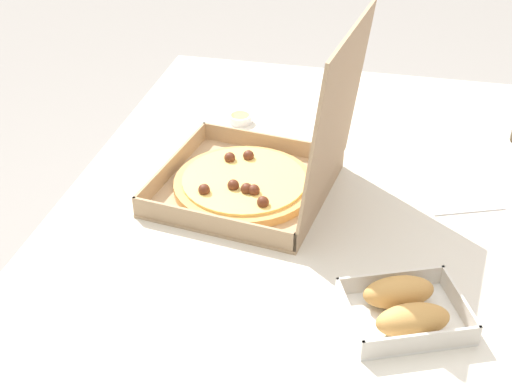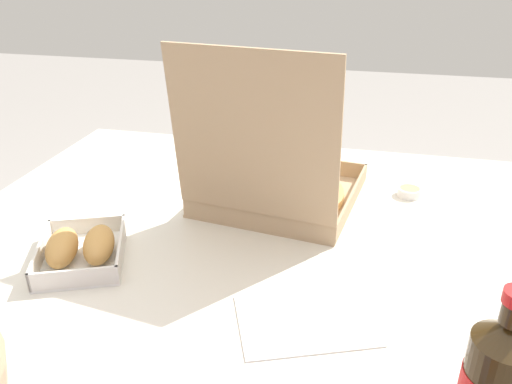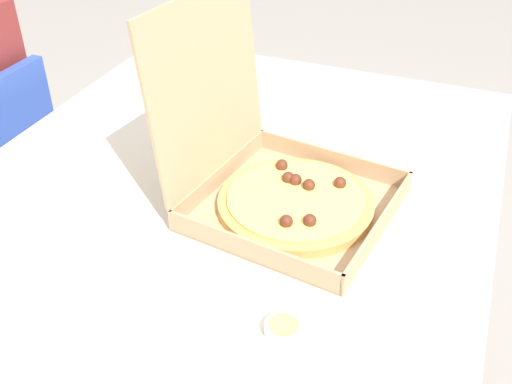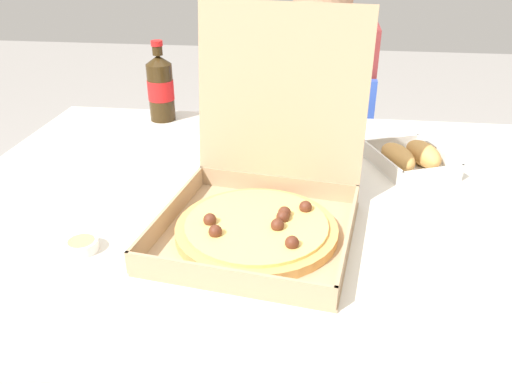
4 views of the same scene
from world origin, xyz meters
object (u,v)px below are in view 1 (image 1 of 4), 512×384
at_px(dipping_sauce_cup, 240,118).
at_px(bread_side_box, 405,308).
at_px(paper_menu, 450,184).
at_px(pizza_box_open, 260,172).

bearing_deg(dipping_sauce_cup, bread_side_box, 34.67).
xyz_separation_m(bread_side_box, paper_menu, (-0.43, 0.08, -0.02)).
bearing_deg(pizza_box_open, paper_menu, 107.45).
distance_m(pizza_box_open, paper_menu, 0.41).
height_order(bread_side_box, paper_menu, bread_side_box).
relative_size(bread_side_box, paper_menu, 1.11).
bearing_deg(paper_menu, bread_side_box, -31.64).
height_order(bread_side_box, dipping_sauce_cup, bread_side_box).
height_order(pizza_box_open, bread_side_box, pizza_box_open).
distance_m(pizza_box_open, dipping_sauce_cup, 0.32).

